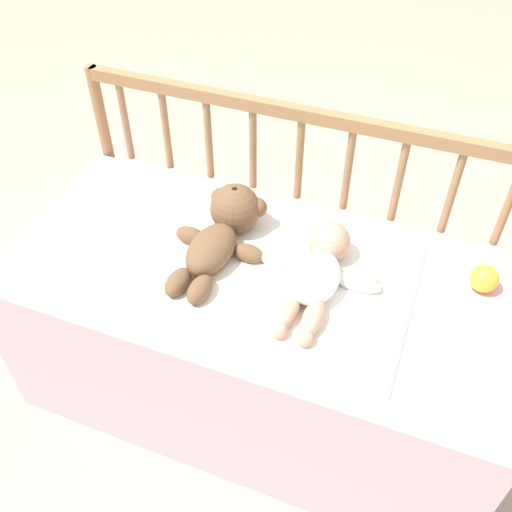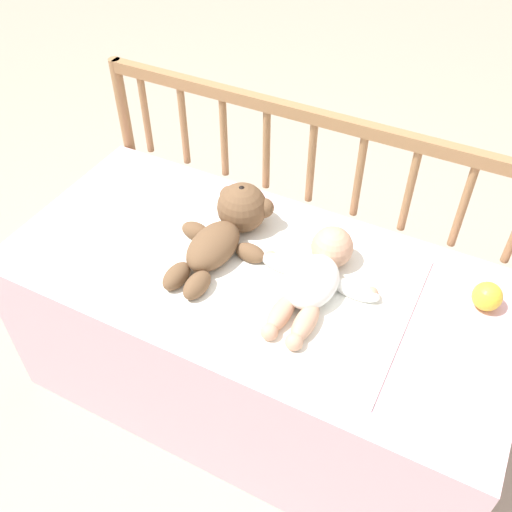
{
  "view_description": "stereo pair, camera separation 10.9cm",
  "coord_description": "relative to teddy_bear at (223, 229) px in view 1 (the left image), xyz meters",
  "views": [
    {
      "loc": [
        0.37,
        -0.96,
        1.62
      ],
      "look_at": [
        0.0,
        -0.0,
        0.61
      ],
      "focal_mm": 40.0,
      "sensor_mm": 36.0,
      "label": 1
    },
    {
      "loc": [
        0.47,
        -0.92,
        1.62
      ],
      "look_at": [
        0.0,
        -0.0,
        0.61
      ],
      "focal_mm": 40.0,
      "sensor_mm": 36.0,
      "label": 2
    }
  ],
  "objects": [
    {
      "name": "crib_mattress",
      "position": [
        0.12,
        -0.07,
        -0.33
      ],
      "size": [
        1.35,
        0.63,
        0.55
      ],
      "color": "#EDB7C6",
      "rests_on": "ground_plane"
    },
    {
      "name": "toy_ball",
      "position": [
        0.67,
        0.09,
        -0.02
      ],
      "size": [
        0.07,
        0.07,
        0.07
      ],
      "color": "yellow",
      "rests_on": "crib_mattress"
    },
    {
      "name": "blanket",
      "position": [
        0.13,
        -0.07,
        -0.05
      ],
      "size": [
        0.77,
        0.5,
        0.01
      ],
      "color": "white",
      "rests_on": "crib_mattress"
    },
    {
      "name": "baby",
      "position": [
        0.28,
        -0.05,
        -0.01
      ],
      "size": [
        0.32,
        0.38,
        0.11
      ],
      "color": "white",
      "rests_on": "crib_mattress"
    },
    {
      "name": "crib_rail",
      "position": [
        0.12,
        0.27,
        0.0
      ],
      "size": [
        1.35,
        0.04,
        0.85
      ],
      "color": "#997047",
      "rests_on": "ground_plane"
    },
    {
      "name": "ground_plane",
      "position": [
        0.12,
        -0.07,
        -0.61
      ],
      "size": [
        12.0,
        12.0,
        0.0
      ],
      "primitive_type": "plane",
      "color": "tan"
    },
    {
      "name": "teddy_bear",
      "position": [
        0.0,
        0.0,
        0.0
      ],
      "size": [
        0.26,
        0.39,
        0.14
      ],
      "color": "brown",
      "rests_on": "crib_mattress"
    }
  ]
}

